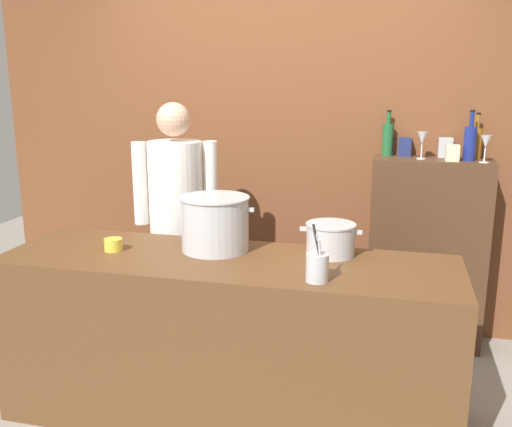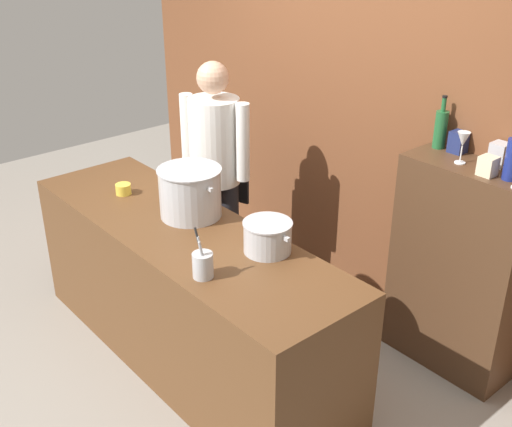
{
  "view_description": "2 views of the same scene",
  "coord_description": "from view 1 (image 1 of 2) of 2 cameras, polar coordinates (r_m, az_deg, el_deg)",
  "views": [
    {
      "loc": [
        0.82,
        -2.66,
        1.81
      ],
      "look_at": [
        0.08,
        0.3,
        1.07
      ],
      "focal_mm": 39.79,
      "sensor_mm": 36.0,
      "label": 1
    },
    {
      "loc": [
        2.7,
        -1.76,
        2.56
      ],
      "look_at": [
        0.18,
        0.4,
        0.93
      ],
      "focal_mm": 44.68,
      "sensor_mm": 36.0,
      "label": 2
    }
  ],
  "objects": [
    {
      "name": "wine_glass_tall",
      "position": [
        3.85,
        16.38,
        7.17
      ],
      "size": [
        0.07,
        0.07,
        0.18
      ],
      "color": "silver",
      "rests_on": "bar_cabinet"
    },
    {
      "name": "prep_counter",
      "position": [
        3.09,
        -2.89,
        -12.49
      ],
      "size": [
        2.36,
        0.7,
        0.9
      ],
      "primitive_type": "cube",
      "color": "brown",
      "rests_on": "ground_plane"
    },
    {
      "name": "spice_tin_navy",
      "position": [
        3.98,
        14.72,
        6.5
      ],
      "size": [
        0.09,
        0.09,
        0.12
      ],
      "primitive_type": "cube",
      "color": "navy",
      "rests_on": "bar_cabinet"
    },
    {
      "name": "spice_tin_silver",
      "position": [
        3.98,
        18.49,
        6.31
      ],
      "size": [
        0.09,
        0.09,
        0.13
      ],
      "primitive_type": "cube",
      "color": "#B2B2B7",
      "rests_on": "bar_cabinet"
    },
    {
      "name": "chef",
      "position": [
        3.66,
        -8.0,
        0.1
      ],
      "size": [
        0.51,
        0.4,
        1.66
      ],
      "rotation": [
        0.0,
        0.0,
        3.48
      ],
      "color": "black",
      "rests_on": "ground_plane"
    },
    {
      "name": "stockpot_small",
      "position": [
        2.98,
        7.5,
        -2.58
      ],
      "size": [
        0.32,
        0.26,
        0.17
      ],
      "color": "#B7BABF",
      "rests_on": "prep_counter"
    },
    {
      "name": "stockpot_large",
      "position": [
        3.04,
        -4.15,
        -1.0
      ],
      "size": [
        0.43,
        0.37,
        0.29
      ],
      "color": "#B7BABF",
      "rests_on": "prep_counter"
    },
    {
      "name": "butter_jar",
      "position": [
        3.14,
        -14.15,
        -3.06
      ],
      "size": [
        0.1,
        0.1,
        0.07
      ],
      "primitive_type": "cylinder",
      "color": "yellow",
      "rests_on": "prep_counter"
    },
    {
      "name": "spice_tin_cream",
      "position": [
        3.83,
        19.13,
        5.78
      ],
      "size": [
        0.08,
        0.08,
        0.1
      ],
      "primitive_type": "cube",
      "color": "beige",
      "rests_on": "bar_cabinet"
    },
    {
      "name": "bar_cabinet",
      "position": [
        4.03,
        16.75,
        -3.84
      ],
      "size": [
        0.76,
        0.32,
        1.29
      ],
      "primitive_type": "cube",
      "color": "#472D1C",
      "rests_on": "ground_plane"
    },
    {
      "name": "wine_bottle_amber",
      "position": [
        3.97,
        21.25,
        6.7
      ],
      "size": [
        0.07,
        0.07,
        0.3
      ],
      "color": "#8C5919",
      "rests_on": "bar_cabinet"
    },
    {
      "name": "utensil_crock",
      "position": [
        2.6,
        6.18,
        -5.35
      ],
      "size": [
        0.1,
        0.1,
        0.27
      ],
      "color": "#B7BABF",
      "rests_on": "prep_counter"
    },
    {
      "name": "wine_bottle_cobalt",
      "position": [
        3.87,
        20.71,
        6.72
      ],
      "size": [
        0.08,
        0.08,
        0.32
      ],
      "color": "navy",
      "rests_on": "bar_cabinet"
    },
    {
      "name": "brick_back_panel",
      "position": [
        4.15,
        2.6,
        9.29
      ],
      "size": [
        4.4,
        0.1,
        3.0
      ],
      "primitive_type": "cube",
      "color": "brown",
      "rests_on": "ground_plane"
    },
    {
      "name": "ground_plane",
      "position": [
        3.32,
        -2.79,
        -19.49
      ],
      "size": [
        8.0,
        8.0,
        0.0
      ],
      "primitive_type": "plane",
      "color": "gray"
    },
    {
      "name": "wine_bottle_green",
      "position": [
        3.96,
        13.1,
        7.35
      ],
      "size": [
        0.07,
        0.07,
        0.31
      ],
      "color": "#1E592D",
      "rests_on": "bar_cabinet"
    },
    {
      "name": "wine_glass_short",
      "position": [
        3.81,
        22.09,
        6.57
      ],
      "size": [
        0.07,
        0.07,
        0.17
      ],
      "color": "silver",
      "rests_on": "bar_cabinet"
    }
  ]
}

